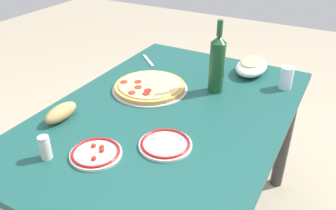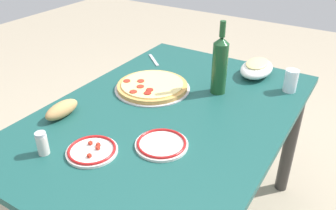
{
  "view_description": "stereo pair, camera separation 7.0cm",
  "coord_description": "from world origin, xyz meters",
  "px_view_note": "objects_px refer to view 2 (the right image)",
  "views": [
    {
      "loc": [
        1.1,
        0.6,
        1.49
      ],
      "look_at": [
        0.0,
        0.0,
        0.76
      ],
      "focal_mm": 36.93,
      "sensor_mm": 36.0,
      "label": 1
    },
    {
      "loc": [
        1.07,
        0.66,
        1.49
      ],
      "look_at": [
        0.0,
        0.0,
        0.76
      ],
      "focal_mm": 36.93,
      "sensor_mm": 36.0,
      "label": 2
    }
  ],
  "objects_px": {
    "side_plate_far": "(92,150)",
    "spice_shaker": "(42,143)",
    "dining_table": "(168,132)",
    "side_plate_near": "(162,144)",
    "wine_bottle": "(220,64)",
    "baked_pasta_dish": "(257,68)",
    "water_glass": "(291,81)",
    "bread_loaf": "(62,109)",
    "pepperoni_pizza": "(152,86)"
  },
  "relations": [
    {
      "from": "side_plate_far",
      "to": "spice_shaker",
      "type": "distance_m",
      "value": 0.17
    },
    {
      "from": "dining_table",
      "to": "side_plate_near",
      "type": "distance_m",
      "value": 0.27
    },
    {
      "from": "wine_bottle",
      "to": "side_plate_far",
      "type": "height_order",
      "value": "wine_bottle"
    },
    {
      "from": "baked_pasta_dish",
      "to": "side_plate_near",
      "type": "bearing_deg",
      "value": -6.25
    },
    {
      "from": "water_glass",
      "to": "spice_shaker",
      "type": "distance_m",
      "value": 1.11
    },
    {
      "from": "water_glass",
      "to": "bread_loaf",
      "type": "bearing_deg",
      "value": -45.59
    },
    {
      "from": "side_plate_near",
      "to": "water_glass",
      "type": "bearing_deg",
      "value": 157.81
    },
    {
      "from": "dining_table",
      "to": "pepperoni_pizza",
      "type": "bearing_deg",
      "value": -128.18
    },
    {
      "from": "baked_pasta_dish",
      "to": "wine_bottle",
      "type": "relative_size",
      "value": 0.71
    },
    {
      "from": "pepperoni_pizza",
      "to": "side_plate_near",
      "type": "distance_m",
      "value": 0.45
    },
    {
      "from": "bread_loaf",
      "to": "spice_shaker",
      "type": "xyz_separation_m",
      "value": [
        0.21,
        0.13,
        0.01
      ]
    },
    {
      "from": "dining_table",
      "to": "spice_shaker",
      "type": "relative_size",
      "value": 15.89
    },
    {
      "from": "dining_table",
      "to": "wine_bottle",
      "type": "bearing_deg",
      "value": 158.87
    },
    {
      "from": "baked_pasta_dish",
      "to": "side_plate_near",
      "type": "height_order",
      "value": "baked_pasta_dish"
    },
    {
      "from": "water_glass",
      "to": "side_plate_far",
      "type": "distance_m",
      "value": 0.96
    },
    {
      "from": "spice_shaker",
      "to": "water_glass",
      "type": "bearing_deg",
      "value": 147.08
    },
    {
      "from": "pepperoni_pizza",
      "to": "baked_pasta_dish",
      "type": "height_order",
      "value": "baked_pasta_dish"
    },
    {
      "from": "pepperoni_pizza",
      "to": "wine_bottle",
      "type": "distance_m",
      "value": 0.33
    },
    {
      "from": "wine_bottle",
      "to": "side_plate_far",
      "type": "relative_size",
      "value": 1.85
    },
    {
      "from": "dining_table",
      "to": "spice_shaker",
      "type": "distance_m",
      "value": 0.54
    },
    {
      "from": "water_glass",
      "to": "side_plate_near",
      "type": "height_order",
      "value": "water_glass"
    },
    {
      "from": "wine_bottle",
      "to": "side_plate_far",
      "type": "distance_m",
      "value": 0.69
    },
    {
      "from": "water_glass",
      "to": "side_plate_near",
      "type": "xyz_separation_m",
      "value": [
        0.68,
        -0.28,
        -0.04
      ]
    },
    {
      "from": "side_plate_near",
      "to": "spice_shaker",
      "type": "xyz_separation_m",
      "value": [
        0.25,
        -0.33,
        0.03
      ]
    },
    {
      "from": "baked_pasta_dish",
      "to": "side_plate_far",
      "type": "bearing_deg",
      "value": -16.28
    },
    {
      "from": "spice_shaker",
      "to": "dining_table",
      "type": "bearing_deg",
      "value": 155.35
    },
    {
      "from": "side_plate_far",
      "to": "dining_table",
      "type": "bearing_deg",
      "value": 168.5
    },
    {
      "from": "dining_table",
      "to": "bread_loaf",
      "type": "height_order",
      "value": "bread_loaf"
    },
    {
      "from": "wine_bottle",
      "to": "side_plate_near",
      "type": "xyz_separation_m",
      "value": [
        0.49,
        0.0,
        -0.13
      ]
    },
    {
      "from": "baked_pasta_dish",
      "to": "water_glass",
      "type": "relative_size",
      "value": 2.26
    },
    {
      "from": "wine_bottle",
      "to": "bread_loaf",
      "type": "bearing_deg",
      "value": -40.41
    },
    {
      "from": "spice_shaker",
      "to": "pepperoni_pizza",
      "type": "bearing_deg",
      "value": 175.66
    },
    {
      "from": "side_plate_near",
      "to": "dining_table",
      "type": "bearing_deg",
      "value": -153.57
    },
    {
      "from": "spice_shaker",
      "to": "wine_bottle",
      "type": "bearing_deg",
      "value": 156.61
    },
    {
      "from": "dining_table",
      "to": "side_plate_near",
      "type": "relative_size",
      "value": 7.13
    },
    {
      "from": "dining_table",
      "to": "pepperoni_pizza",
      "type": "height_order",
      "value": "pepperoni_pizza"
    },
    {
      "from": "wine_bottle",
      "to": "side_plate_near",
      "type": "distance_m",
      "value": 0.51
    },
    {
      "from": "pepperoni_pizza",
      "to": "side_plate_near",
      "type": "bearing_deg",
      "value": 38.36
    },
    {
      "from": "water_glass",
      "to": "bread_loaf",
      "type": "distance_m",
      "value": 1.03
    },
    {
      "from": "dining_table",
      "to": "spice_shaker",
      "type": "height_order",
      "value": "spice_shaker"
    },
    {
      "from": "pepperoni_pizza",
      "to": "wine_bottle",
      "type": "bearing_deg",
      "value": 116.27
    },
    {
      "from": "water_glass",
      "to": "bread_loaf",
      "type": "xyz_separation_m",
      "value": [
        0.72,
        -0.74,
        -0.02
      ]
    },
    {
      "from": "baked_pasta_dish",
      "to": "wine_bottle",
      "type": "distance_m",
      "value": 0.3
    },
    {
      "from": "water_glass",
      "to": "side_plate_far",
      "type": "xyz_separation_m",
      "value": [
        0.84,
        -0.46,
        -0.04
      ]
    },
    {
      "from": "dining_table",
      "to": "wine_bottle",
      "type": "xyz_separation_m",
      "value": [
        -0.27,
        0.1,
        0.25
      ]
    },
    {
      "from": "side_plate_near",
      "to": "baked_pasta_dish",
      "type": "bearing_deg",
      "value": 173.75
    },
    {
      "from": "dining_table",
      "to": "bread_loaf",
      "type": "distance_m",
      "value": 0.46
    },
    {
      "from": "side_plate_far",
      "to": "water_glass",
      "type": "bearing_deg",
      "value": 151.1
    },
    {
      "from": "dining_table",
      "to": "spice_shaker",
      "type": "xyz_separation_m",
      "value": [
        0.47,
        -0.22,
        0.15
      ]
    },
    {
      "from": "pepperoni_pizza",
      "to": "water_glass",
      "type": "height_order",
      "value": "water_glass"
    }
  ]
}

